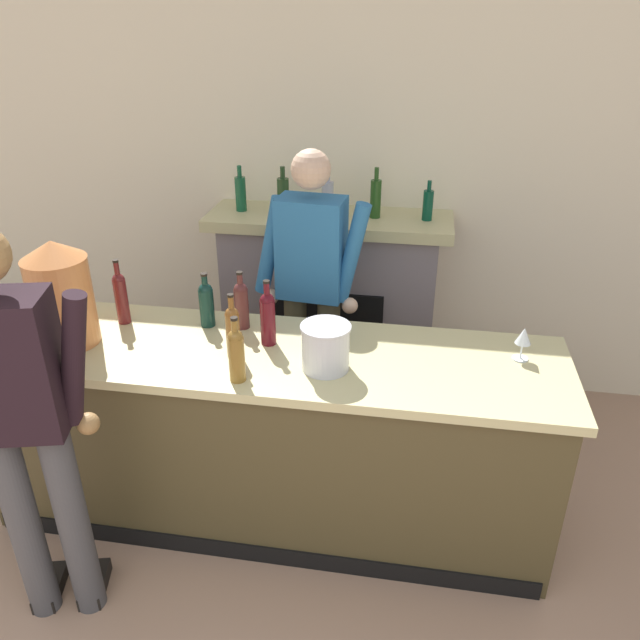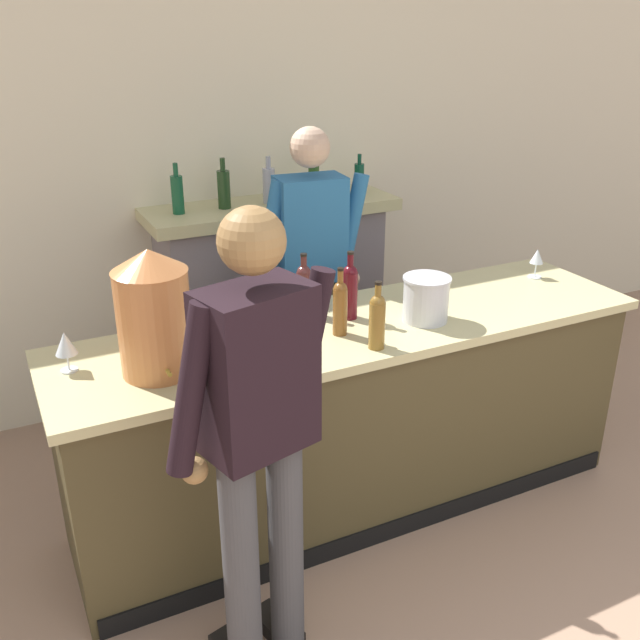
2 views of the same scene
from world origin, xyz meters
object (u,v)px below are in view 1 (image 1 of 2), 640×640
Objects in this scene: wine_bottle_cabernet_heavy at (121,296)px; wine_bottle_chardonnay_pale at (268,316)px; fireplace_stone at (329,304)px; person_bartender at (312,292)px; wine_bottle_port_short at (206,302)px; copper_dispenser at (60,293)px; ice_bucket_steel at (326,347)px; person_customer at (23,424)px; wine_bottle_burgundy_dark at (233,330)px; wine_glass_by_dispenser at (24,301)px; wine_bottle_rose_blush at (236,353)px; wine_glass_back_row at (523,338)px; wine_bottle_merlot_tall at (241,303)px.

wine_bottle_cabernet_heavy is 0.78m from wine_bottle_chardonnay_pale.
fireplace_stone is 1.31m from wine_bottle_chardonnay_pale.
wine_bottle_port_short is at bearing -132.21° from person_bartender.
wine_bottle_port_short is at bearing -112.89° from fireplace_stone.
copper_dispenser reaches higher than ice_bucket_steel.
fireplace_stone is at bearing 98.06° from ice_bucket_steel.
wine_bottle_chardonnay_pale is at bearing 45.68° from person_customer.
wine_bottle_cabernet_heavy is at bearing 165.80° from ice_bucket_steel.
wine_bottle_burgundy_dark reaches higher than wine_glass_by_dispenser.
wine_bottle_rose_blush reaches higher than wine_glass_back_row.
wine_bottle_burgundy_dark is 1.31m from wine_glass_back_row.
wine_glass_by_dispenser is at bearing -171.31° from wine_bottle_cabernet_heavy.
wine_bottle_port_short is (-0.65, 0.31, 0.02)m from ice_bucket_steel.
person_customer is 5.30× the size of wine_bottle_cabernet_heavy.
wine_glass_by_dispenser is 2.43m from wine_glass_back_row.
wine_bottle_port_short is 0.18m from wine_bottle_merlot_tall.
wine_glass_back_row is at bearing -28.13° from person_bartender.
copper_dispenser is 1.64× the size of wine_bottle_burgundy_dark.
wine_bottle_port_short is at bearing 128.42° from wine_bottle_burgundy_dark.
wine_bottle_merlot_tall is 1.76× the size of wine_glass_by_dispenser.
wine_bottle_merlot_tall is at bearing 139.99° from wine_bottle_chardonnay_pale.
copper_dispenser is 1.26m from ice_bucket_steel.
fireplace_stone reaches higher than wine_bottle_chardonnay_pale.
fireplace_stone is 9.25× the size of wine_glass_by_dispenser.
copper_dispenser is 2.13m from wine_glass_back_row.
wine_bottle_merlot_tall is (0.78, 0.29, -0.12)m from copper_dispenser.
fireplace_stone is 1.45m from wine_bottle_burgundy_dark.
wine_bottle_chardonnay_pale is (0.78, 0.79, 0.14)m from person_customer.
wine_bottle_cabernet_heavy is 1.99× the size of wine_glass_by_dispenser.
person_customer reaches higher than wine_bottle_burgundy_dark.
ice_bucket_steel is at bearing 24.21° from wine_bottle_rose_blush.
wine_bottle_cabernet_heavy is (-0.72, 0.43, 0.01)m from wine_bottle_rose_blush.
fireplace_stone is at bearing 66.21° from person_customer.
wine_bottle_chardonnay_pale reaches higher than ice_bucket_steel.
wine_bottle_merlot_tall is at bearing 57.07° from person_customer.
person_customer is 1.03m from wine_bottle_port_short.
wine_bottle_chardonnay_pale reaches higher than wine_glass_by_dispenser.
wine_bottle_cabernet_heavy is at bearing 178.59° from wine_glass_back_row.
wine_bottle_merlot_tall is at bearing 6.35° from wine_glass_by_dispenser.
wine_glass_by_dispenser is (-0.49, -0.07, -0.03)m from wine_bottle_cabernet_heavy.
copper_dispenser is at bearing 167.66° from wine_bottle_rose_blush.
wine_glass_by_dispenser is (-1.27, 0.02, -0.03)m from wine_bottle_chardonnay_pale.
wine_glass_back_row is (1.34, -0.10, -0.02)m from wine_bottle_merlot_tall.
wine_bottle_port_short is 0.43m from wine_bottle_cabernet_heavy.
person_customer is 5.52× the size of wine_bottle_chardonnay_pale.
copper_dispenser is at bearing -124.97° from wine_bottle_cabernet_heavy.
person_customer is at bearing -75.45° from copper_dispenser.
wine_glass_back_row is (1.06, -1.16, 0.46)m from fireplace_stone.
copper_dispenser is at bearing 104.55° from person_customer.
fireplace_stone is at bearing 80.18° from wine_bottle_burgundy_dark.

